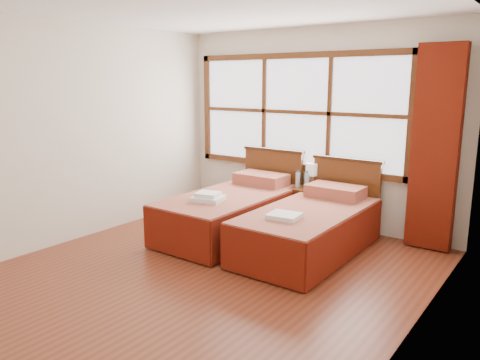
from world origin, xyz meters
The scene contains 15 objects.
floor centered at (0.00, 0.00, 0.00)m, with size 4.50×4.50×0.00m, color brown.
ceiling centered at (0.00, 0.00, 2.60)m, with size 4.50×4.50×0.00m, color white.
wall_back centered at (0.00, 2.25, 1.30)m, with size 4.00×4.00×0.00m, color silver.
wall_left centered at (-2.00, 0.00, 1.30)m, with size 4.50×4.50×0.00m, color silver.
wall_right centered at (2.00, 0.00, 1.30)m, with size 4.50×4.50×0.00m, color silver.
window centered at (-0.25, 2.21, 1.50)m, with size 3.16×0.06×1.56m.
curtain centered at (1.60, 2.11, 1.17)m, with size 0.50×0.16×2.30m, color maroon.
bed_left centered at (-0.55, 1.20, 0.30)m, with size 1.02×2.04×0.99m.
bed_right centered at (0.55, 1.20, 0.29)m, with size 0.99×2.01×0.96m.
nightstand centered at (0.07, 1.99, 0.26)m, with size 0.40×0.40×0.53m.
towels_left centered at (-0.57, 0.73, 0.57)m, with size 0.41×0.38×0.10m.
towels_right centered at (0.51, 0.68, 0.54)m, with size 0.35×0.31×0.05m.
lamp centered at (0.07, 2.11, 0.75)m, with size 0.16×0.16×0.32m.
bottle_near centered at (-0.07, 1.99, 0.63)m, with size 0.06×0.06×0.22m.
bottle_far centered at (0.07, 1.98, 0.64)m, with size 0.06×0.06×0.23m.
Camera 1 is at (2.89, -3.37, 1.92)m, focal length 35.00 mm.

